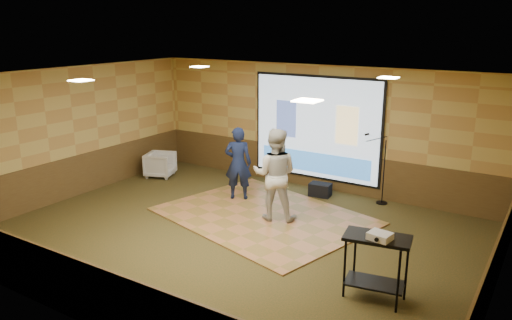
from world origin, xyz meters
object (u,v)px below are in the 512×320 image
Objects in this scene: player_right at (275,174)px; projector at (380,236)px; banquet_chair at (160,164)px; projector_screen at (316,129)px; av_table at (376,255)px; player_left at (238,163)px; duffel_bag at (320,190)px; dance_floor at (264,216)px; mic_stand at (381,182)px.

projector is at bearing 124.88° from player_right.
player_right is at bearing -124.83° from banquet_chair.
projector_screen is 5.23m from av_table.
player_left is (-1.09, -1.72, -0.61)m from projector_screen.
projector_screen reaches higher than duffel_bag.
mic_stand reaches higher than dance_floor.
duffel_bag is (-2.67, 3.79, -0.89)m from projector.
player_right is at bearing 146.30° from av_table.
projector is (0.06, -0.09, 0.34)m from av_table.
projector_screen reaches higher than mic_stand.
player_right is 3.87× the size of duffel_bag.
projector is at bearing -55.67° from av_table.
projector_screen is at bearing 125.64° from av_table.
projector_screen is 5.30m from projector.
av_table is at bearing -55.51° from mic_stand.
av_table is (2.78, -1.86, -0.28)m from player_right.
projector is (2.84, -1.94, 0.06)m from player_right.
av_table reaches higher than banquet_chair.
banquet_chair is at bearing 165.67° from projector.
player_right is at bearing -95.29° from duffel_bag.
projector is at bearing 120.78° from player_left.
player_left is at bearing -140.85° from duffel_bag.
banquet_chair is at bearing 157.35° from av_table.
projector_screen reaches higher than av_table.
duffel_bag is at bearing -116.03° from player_right.
player_right is (0.27, -0.02, 0.96)m from dance_floor.
mic_stand is (-1.27, 3.99, -0.20)m from av_table.
projector_screen is at bearing -149.96° from player_left.
projector_screen is 2.01m from mic_stand.
player_right is 3.36m from av_table.
av_table is at bearing -133.61° from banquet_chair.
player_left is 1.47m from player_right.
mic_stand is at bearing 49.91° from dance_floor.
av_table reaches higher than dance_floor.
mic_stand is at bearing -145.99° from player_right.
player_left reaches higher than mic_stand.
mic_stand is 5.70m from banquet_chair.
projector_screen is 10.75× the size of projector.
dance_floor is 1.48m from player_left.
player_left is (-1.05, 0.61, 0.85)m from dance_floor.
projector_screen is 0.81× the size of dance_floor.
player_right is 3.45m from projector.
projector_screen is 4.23m from banquet_chair.
mic_stand is at bearing 107.71° from av_table.
duffel_bag is (0.44, 1.83, 0.14)m from dance_floor.
player_left is 1.06× the size of mic_stand.
player_right is (1.33, -0.62, 0.11)m from player_left.
dance_floor is at bearing -103.68° from duffel_bag.
projector_screen is 1.75× the size of player_right.
mic_stand is 1.41m from duffel_bag.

